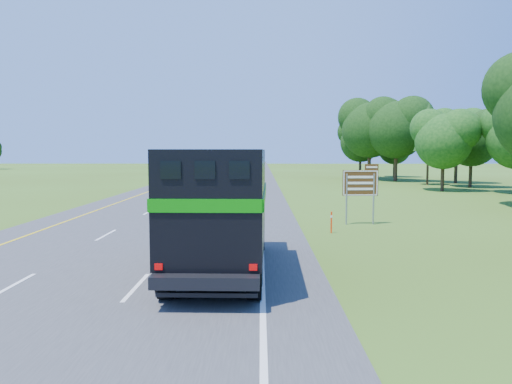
# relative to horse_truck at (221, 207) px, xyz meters

# --- Properties ---
(ground) EXTENTS (300.00, 300.00, 0.00)m
(ground) POSITION_rel_horse_truck_xyz_m (-4.16, -3.94, -2.17)
(ground) COLOR #3C5416
(ground) RESTS_ON ground
(road) EXTENTS (15.00, 260.00, 0.04)m
(road) POSITION_rel_horse_truck_xyz_m (-4.16, 46.06, -2.15)
(road) COLOR #38383A
(road) RESTS_ON ground
(lane_markings) EXTENTS (11.15, 260.00, 0.01)m
(lane_markings) POSITION_rel_horse_truck_xyz_m (-4.16, 46.06, -2.12)
(lane_markings) COLOR yellow
(lane_markings) RESTS_ON road
(tree_wall_right) EXTENTS (16.00, 100.00, 12.00)m
(tree_wall_right) POSITION_rel_horse_truck_xyz_m (21.84, 26.06, 3.83)
(tree_wall_right) COLOR #0F3710
(tree_wall_right) RESTS_ON ground
(horse_truck) EXTENTS (3.01, 9.05, 3.98)m
(horse_truck) POSITION_rel_horse_truck_xyz_m (0.00, 0.00, 0.00)
(horse_truck) COLOR black
(horse_truck) RESTS_ON road
(white_suv) EXTENTS (2.75, 5.96, 1.66)m
(white_suv) POSITION_rel_horse_truck_xyz_m (-8.28, 51.36, -1.30)
(white_suv) COLOR silver
(white_suv) RESTS_ON road
(far_car) EXTENTS (1.86, 4.48, 1.52)m
(far_car) POSITION_rel_horse_truck_xyz_m (-8.22, 112.60, -1.37)
(far_car) COLOR #BABAC1
(far_car) RESTS_ON road
(exit_sign) EXTENTS (1.94, 0.16, 3.29)m
(exit_sign) POSITION_rel_horse_truck_xyz_m (6.72, 10.82, -0.04)
(exit_sign) COLOR gray
(exit_sign) RESTS_ON ground
(delineator) EXTENTS (0.09, 0.05, 1.06)m
(delineator) POSITION_rel_horse_truck_xyz_m (4.73, 7.93, -1.60)
(delineator) COLOR #FF370D
(delineator) RESTS_ON ground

